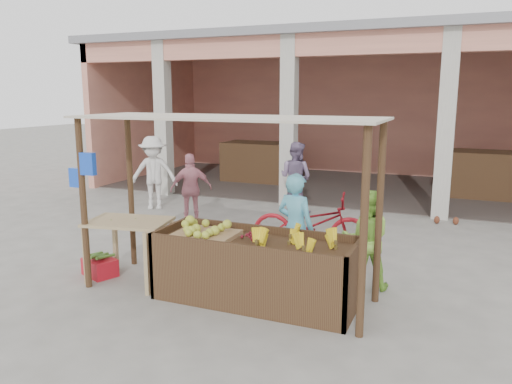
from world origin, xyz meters
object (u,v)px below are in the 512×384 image
at_px(vendor_green, 366,237).
at_px(fruit_stall, 255,272).
at_px(motorcycle, 311,222).
at_px(vendor_blue, 295,224).
at_px(side_table, 129,230).
at_px(red_crate, 100,267).

bearing_deg(vendor_green, fruit_stall, 25.53).
xyz_separation_m(vendor_green, motorcycle, (-1.14, 1.17, -0.19)).
bearing_deg(vendor_blue, side_table, 37.43).
height_order(vendor_blue, vendor_green, vendor_blue).
relative_size(red_crate, vendor_blue, 0.29).
bearing_deg(vendor_blue, motorcycle, -69.30).
bearing_deg(vendor_blue, fruit_stall, 88.32).
height_order(side_table, motorcycle, motorcycle).
xyz_separation_m(vendor_blue, motorcycle, (-0.16, 1.30, -0.30)).
xyz_separation_m(side_table, vendor_green, (3.14, 1.09, -0.04)).
relative_size(side_table, vendor_green, 0.85).
xyz_separation_m(side_table, red_crate, (-0.58, 0.03, -0.64)).
height_order(side_table, vendor_green, vendor_green).
bearing_deg(vendor_blue, vendor_green, -158.11).
distance_m(side_table, vendor_green, 3.33).
height_order(fruit_stall, vendor_blue, vendor_blue).
relative_size(fruit_stall, vendor_green, 1.78).
xyz_separation_m(red_crate, vendor_green, (3.73, 1.06, 0.60)).
bearing_deg(red_crate, side_table, 19.44).
distance_m(red_crate, motorcycle, 3.44).
xyz_separation_m(fruit_stall, vendor_green, (1.22, 1.03, 0.33)).
bearing_deg(fruit_stall, red_crate, -179.33).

